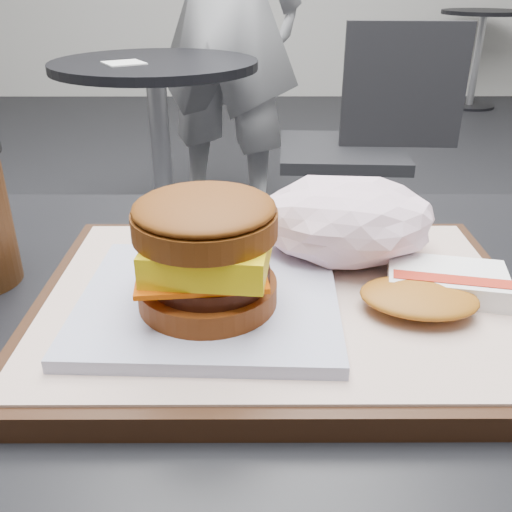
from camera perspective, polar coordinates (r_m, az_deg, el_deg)
The scene contains 10 objects.
customer_table at distance 0.56m, azimuth 1.33°, elevation -23.44°, with size 0.80×0.60×0.77m.
serving_tray at distance 0.45m, azimuth 2.41°, elevation -4.73°, with size 0.38×0.28×0.02m.
breakfast_sandwich at distance 0.41m, azimuth -4.87°, elevation -0.81°, with size 0.20×0.18×0.09m.
hash_brown at distance 0.45m, azimuth 17.43°, elevation -3.08°, with size 0.13×0.10×0.02m.
crumpled_wrapper at distance 0.50m, azimuth 8.97°, elevation 3.58°, with size 0.15×0.12×0.07m, color white, non-canonical shape.
neighbor_table at distance 2.09m, azimuth -9.70°, elevation 13.30°, with size 0.70×0.70×0.75m.
napkin at distance 2.00m, azimuth -13.07°, elevation 18.30°, with size 0.12×0.12×0.00m, color white.
neighbor_chair at distance 2.02m, azimuth 10.59°, elevation 11.59°, with size 0.61×0.44×0.88m.
patron at distance 2.57m, azimuth -3.25°, elevation 24.16°, with size 0.67×0.44×1.82m, color #BABABE.
bg_table_far at distance 5.21m, azimuth 21.53°, elevation 19.83°, with size 0.66×0.66×0.75m.
Camera 1 is at (-0.01, -0.36, 1.02)m, focal length 40.00 mm.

